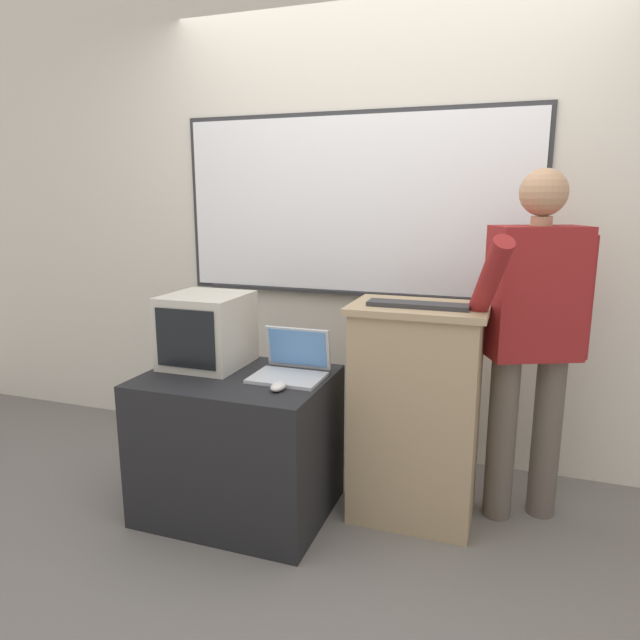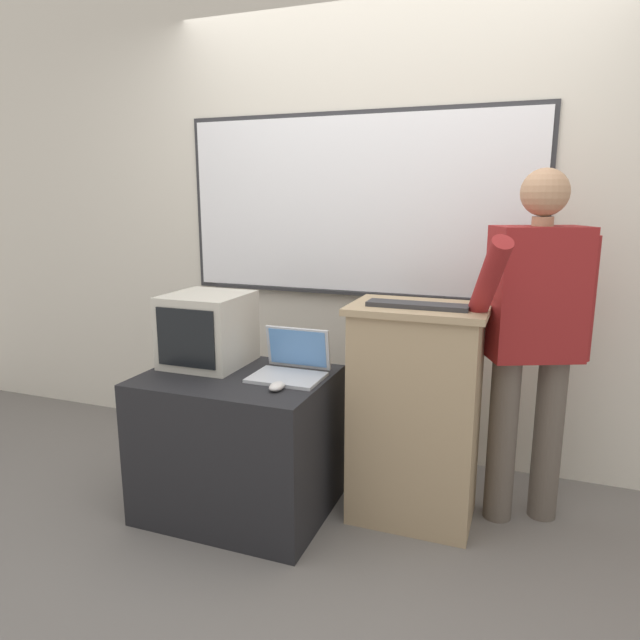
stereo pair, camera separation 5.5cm
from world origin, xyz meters
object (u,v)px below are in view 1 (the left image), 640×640
laptop (292,364)px  wireless_keyboard (418,305)px  crt_monitor (207,330)px  person_presenter (533,327)px  computer_mouse_by_laptop (278,387)px  lectern_podium (415,413)px  side_desk (239,444)px

laptop → wireless_keyboard: 0.63m
laptop → wireless_keyboard: size_ratio=0.73×
crt_monitor → wireless_keyboard: bearing=4.2°
person_presenter → computer_mouse_by_laptop: 1.16m
lectern_podium → side_desk: size_ratio=1.20×
laptop → computer_mouse_by_laptop: laptop is taller
side_desk → computer_mouse_by_laptop: size_ratio=8.52×
side_desk → wireless_keyboard: 1.07m
lectern_podium → person_presenter: bearing=18.7°
side_desk → person_presenter: size_ratio=0.53×
side_desk → laptop: (0.25, 0.08, 0.39)m
person_presenter → crt_monitor: bearing=167.3°
side_desk → crt_monitor: 0.57m
crt_monitor → lectern_podium: bearing=7.1°
side_desk → wireless_keyboard: size_ratio=1.94×
wireless_keyboard → computer_mouse_by_laptop: wireless_keyboard is taller
side_desk → wireless_keyboard: wireless_keyboard is taller
wireless_keyboard → crt_monitor: bearing=-175.8°
computer_mouse_by_laptop → crt_monitor: bearing=153.4°
person_presenter → wireless_keyboard: 0.54m
lectern_podium → side_desk: 0.85m
wireless_keyboard → computer_mouse_by_laptop: bearing=-149.3°
lectern_podium → person_presenter: size_ratio=0.63×
computer_mouse_by_laptop → crt_monitor: (-0.48, 0.24, 0.16)m
side_desk → computer_mouse_by_laptop: 0.47m
lectern_podium → wireless_keyboard: (0.00, -0.05, 0.52)m
lectern_podium → crt_monitor: size_ratio=2.61×
laptop → crt_monitor: size_ratio=0.82×
laptop → computer_mouse_by_laptop: (0.02, -0.21, -0.04)m
lectern_podium → wireless_keyboard: size_ratio=2.33×
side_desk → wireless_keyboard: bearing=13.0°
lectern_podium → laptop: bearing=-164.2°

